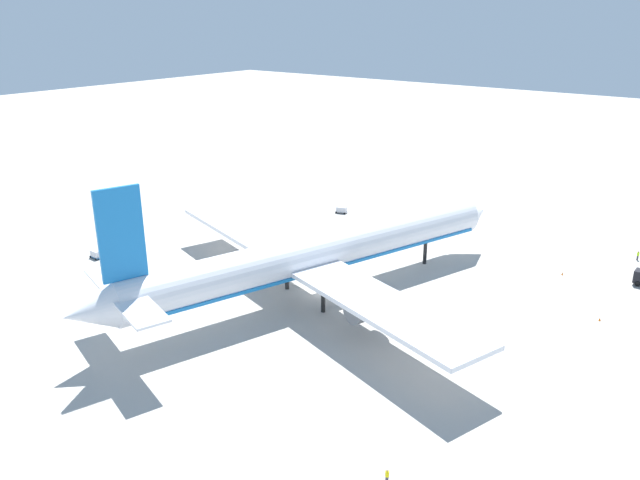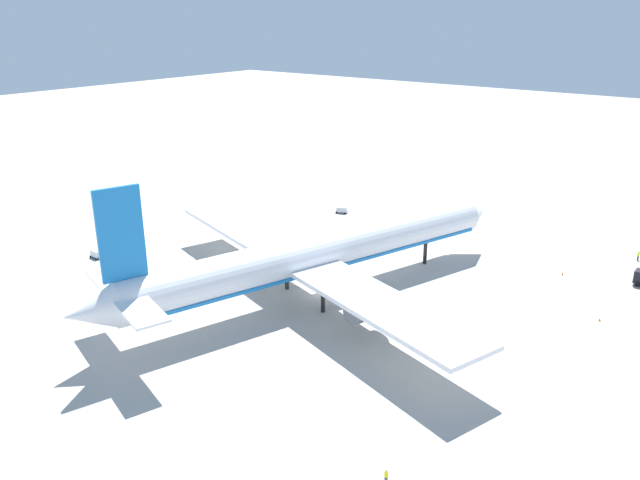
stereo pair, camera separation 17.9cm
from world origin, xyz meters
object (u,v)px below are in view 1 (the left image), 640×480
at_px(baggage_cart_2, 96,254).
at_px(airliner, 315,255).
at_px(traffic_cone_0, 600,319).
at_px(ground_worker_2, 387,476).
at_px(traffic_cone_2, 562,274).
at_px(baggage_cart_1, 341,210).
at_px(ground_worker_0, 638,256).

bearing_deg(baggage_cart_2, airliner, -74.88).
height_order(baggage_cart_2, traffic_cone_0, baggage_cart_2).
xyz_separation_m(ground_worker_2, traffic_cone_2, (63.46, 2.50, -0.58)).
bearing_deg(airliner, ground_worker_2, -132.76).
distance_m(airliner, baggage_cart_2, 45.51).
bearing_deg(baggage_cart_1, ground_worker_2, -141.58).
relative_size(baggage_cart_1, baggage_cart_2, 1.07).
bearing_deg(baggage_cart_1, traffic_cone_2, -96.20).
height_order(baggage_cart_1, ground_worker_2, ground_worker_2).
bearing_deg(traffic_cone_2, baggage_cart_1, 83.80).
bearing_deg(ground_worker_0, ground_worker_2, 175.31).
distance_m(airliner, ground_worker_2, 44.17).
relative_size(airliner, baggage_cart_2, 24.28).
bearing_deg(baggage_cart_2, traffic_cone_0, -69.39).
relative_size(airliner, traffic_cone_0, 140.41).
relative_size(baggage_cart_2, ground_worker_2, 1.88).
height_order(ground_worker_0, traffic_cone_2, ground_worker_0).
relative_size(ground_worker_0, ground_worker_2, 1.05).
distance_m(ground_worker_2, traffic_cone_0, 49.72).
bearing_deg(ground_worker_0, traffic_cone_2, 150.26).
relative_size(baggage_cart_1, traffic_cone_2, 6.21).
bearing_deg(ground_worker_2, baggage_cart_1, 38.42).
bearing_deg(baggage_cart_1, baggage_cart_2, 157.99).
relative_size(baggage_cart_1, ground_worker_2, 2.02).
bearing_deg(airliner, baggage_cart_1, 29.97).
relative_size(ground_worker_0, traffic_cone_0, 3.23).
xyz_separation_m(airliner, ground_worker_2, (-29.66, -32.08, -6.51)).
xyz_separation_m(baggage_cart_2, ground_worker_2, (-17.91, -75.55, 0.03)).
distance_m(baggage_cart_1, traffic_cone_0, 65.48).
distance_m(airliner, baggage_cart_1, 46.05).
bearing_deg(traffic_cone_2, traffic_cone_0, -145.06).
xyz_separation_m(airliner, ground_worker_0, (49.56, -38.58, -6.46)).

